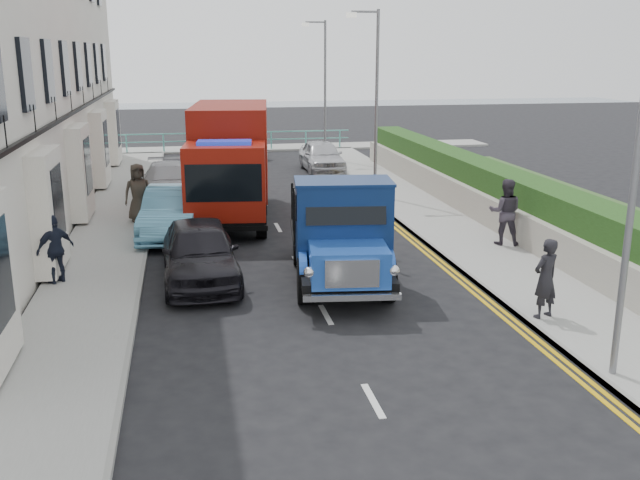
{
  "coord_description": "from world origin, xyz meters",
  "views": [
    {
      "loc": [
        -2.82,
        -12.23,
        5.55
      ],
      "look_at": [
        0.07,
        3.05,
        1.4
      ],
      "focal_mm": 40.0,
      "sensor_mm": 36.0,
      "label": 1
    }
  ],
  "objects": [
    {
      "name": "ground",
      "position": [
        0.0,
        0.0,
        0.0
      ],
      "size": [
        120.0,
        120.0,
        0.0
      ],
      "primitive_type": "plane",
      "color": "black",
      "rests_on": "ground"
    },
    {
      "name": "parked_car_front",
      "position": [
        -2.6,
        4.83,
        0.76
      ],
      "size": [
        1.93,
        4.53,
        1.53
      ],
      "primitive_type": "imported",
      "rotation": [
        0.0,
        0.0,
        0.03
      ],
      "color": "black",
      "rests_on": "ground"
    },
    {
      "name": "pedestrian_west_near",
      "position": [
        -6.0,
        5.06,
        0.96
      ],
      "size": [
        1.0,
        0.95,
        1.67
      ],
      "primitive_type": "imported",
      "rotation": [
        0.0,
        0.0,
        3.87
      ],
      "color": "black",
      "rests_on": "pavement_west"
    },
    {
      "name": "sea_plane",
      "position": [
        0.0,
        60.0,
        0.0
      ],
      "size": [
        120.0,
        120.0,
        0.0
      ],
      "primitive_type": "plane",
      "color": "slate",
      "rests_on": "ground"
    },
    {
      "name": "garden_east",
      "position": [
        7.21,
        9.0,
        0.9
      ],
      "size": [
        1.45,
        28.0,
        1.75
      ],
      "color": "#B2AD9E",
      "rests_on": "ground"
    },
    {
      "name": "promenade",
      "position": [
        0.0,
        29.0,
        0.06
      ],
      "size": [
        30.0,
        2.5,
        0.12
      ],
      "primitive_type": "cube",
      "color": "gray",
      "rests_on": "ground"
    },
    {
      "name": "lamp_mid",
      "position": [
        4.18,
        14.0,
        4.0
      ],
      "size": [
        1.23,
        0.18,
        7.0
      ],
      "color": "slate",
      "rests_on": "ground"
    },
    {
      "name": "red_lorry",
      "position": [
        -1.35,
        11.78,
        2.0
      ],
      "size": [
        3.25,
        7.42,
        3.76
      ],
      "rotation": [
        0.0,
        0.0,
        -0.12
      ],
      "color": "black",
      "rests_on": "ground"
    },
    {
      "name": "parked_car_rear",
      "position": [
        -3.6,
        15.42,
        0.68
      ],
      "size": [
        1.98,
        4.71,
        1.36
      ],
      "primitive_type": "imported",
      "rotation": [
        0.0,
        0.0,
        -0.02
      ],
      "color": "#A6A7AA",
      "rests_on": "ground"
    },
    {
      "name": "pedestrian_west_far",
      "position": [
        -4.4,
        11.24,
        1.07
      ],
      "size": [
        1.05,
        0.81,
        1.9
      ],
      "primitive_type": "imported",
      "rotation": [
        0.0,
        0.0,
        0.24
      ],
      "color": "#362F27",
      "rests_on": "pavement_west"
    },
    {
      "name": "seafront_car_left",
      "position": [
        -0.65,
        26.62,
        0.73
      ],
      "size": [
        4.36,
        5.78,
        1.46
      ],
      "primitive_type": "imported",
      "rotation": [
        0.0,
        0.0,
        3.56
      ],
      "color": "black",
      "rests_on": "ground"
    },
    {
      "name": "pavement_west",
      "position": [
        -5.2,
        9.0,
        0.06
      ],
      "size": [
        2.4,
        38.0,
        0.12
      ],
      "primitive_type": "cube",
      "color": "gray",
      "rests_on": "ground"
    },
    {
      "name": "bedford_lorry",
      "position": [
        0.72,
        3.63,
        1.21
      ],
      "size": [
        2.81,
        5.77,
        2.64
      ],
      "rotation": [
        0.0,
        0.0,
        -0.12
      ],
      "color": "black",
      "rests_on": "ground"
    },
    {
      "name": "lamp_near",
      "position": [
        4.18,
        -2.0,
        4.0
      ],
      "size": [
        1.23,
        0.18,
        7.0
      ],
      "color": "slate",
      "rests_on": "ground"
    },
    {
      "name": "pedestrian_east_near",
      "position": [
        4.4,
        0.72,
        0.97
      ],
      "size": [
        0.73,
        0.6,
        1.7
      ],
      "primitive_type": "imported",
      "rotation": [
        0.0,
        0.0,
        3.51
      ],
      "color": "black",
      "rests_on": "pavement_east"
    },
    {
      "name": "pedestrian_east_far",
      "position": [
        6.1,
        6.34,
        1.08
      ],
      "size": [
        1.13,
        1.01,
        1.91
      ],
      "primitive_type": "imported",
      "rotation": [
        0.0,
        0.0,
        2.77
      ],
      "color": "#3A333F",
      "rests_on": "pavement_east"
    },
    {
      "name": "seafront_railing",
      "position": [
        0.0,
        28.2,
        0.58
      ],
      "size": [
        13.0,
        0.08,
        1.11
      ],
      "color": "#59B2A5",
      "rests_on": "ground"
    },
    {
      "name": "seafront_car_right",
      "position": [
        3.46,
        20.54,
        0.73
      ],
      "size": [
        1.74,
        4.31,
        1.47
      ],
      "primitive_type": "imported",
      "rotation": [
        0.0,
        0.0,
        -0.0
      ],
      "color": "silver",
      "rests_on": "ground"
    },
    {
      "name": "parked_car_mid",
      "position": [
        -3.3,
        9.56,
        0.75
      ],
      "size": [
        2.12,
        4.72,
        1.5
      ],
      "primitive_type": "imported",
      "rotation": [
        0.0,
        0.0,
        -0.12
      ],
      "color": "#5FA8CD",
      "rests_on": "ground"
    },
    {
      "name": "lamp_far",
      "position": [
        4.18,
        24.0,
        4.0
      ],
      "size": [
        1.23,
        0.18,
        7.0
      ],
      "color": "slate",
      "rests_on": "ground"
    },
    {
      "name": "pavement_east",
      "position": [
        5.3,
        9.0,
        0.06
      ],
      "size": [
        2.6,
        38.0,
        0.12
      ],
      "primitive_type": "cube",
      "color": "gray",
      "rests_on": "ground"
    }
  ]
}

